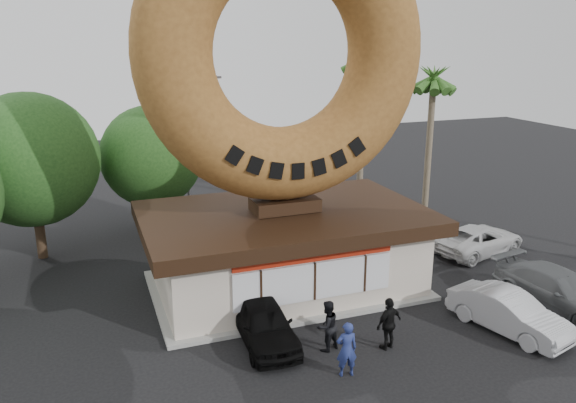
{
  "coord_description": "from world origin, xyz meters",
  "views": [
    {
      "loc": [
        -7.25,
        -13.92,
        9.85
      ],
      "look_at": [
        -0.61,
        4.0,
        4.28
      ],
      "focal_mm": 35.0,
      "sensor_mm": 36.0,
      "label": 1
    }
  ],
  "objects_px": {
    "person_right": "(389,323)",
    "car_white": "(479,239)",
    "person_center": "(327,326)",
    "car_black": "(264,323)",
    "person_left": "(347,349)",
    "car_silver": "(509,312)",
    "street_lamp": "(189,142)",
    "donut_shop": "(285,247)",
    "giant_donut": "(285,53)",
    "car_grey": "(559,290)"
  },
  "relations": [
    {
      "from": "donut_shop",
      "to": "person_left",
      "type": "xyz_separation_m",
      "value": [
        -0.42,
        -6.54,
        -0.88
      ]
    },
    {
      "from": "giant_donut",
      "to": "person_center",
      "type": "distance_m",
      "value": 9.85
    },
    {
      "from": "person_center",
      "to": "car_silver",
      "type": "height_order",
      "value": "person_center"
    },
    {
      "from": "giant_donut",
      "to": "person_left",
      "type": "relative_size",
      "value": 6.24
    },
    {
      "from": "giant_donut",
      "to": "person_right",
      "type": "distance_m",
      "value": 10.26
    },
    {
      "from": "donut_shop",
      "to": "car_grey",
      "type": "height_order",
      "value": "donut_shop"
    },
    {
      "from": "person_right",
      "to": "car_black",
      "type": "bearing_deg",
      "value": -43.3
    },
    {
      "from": "donut_shop",
      "to": "car_grey",
      "type": "xyz_separation_m",
      "value": [
        9.01,
        -5.37,
        -1.02
      ]
    },
    {
      "from": "person_center",
      "to": "car_white",
      "type": "xyz_separation_m",
      "value": [
        10.32,
        5.44,
        -0.2
      ]
    },
    {
      "from": "person_right",
      "to": "person_left",
      "type": "bearing_deg",
      "value": 7.82
    },
    {
      "from": "donut_shop",
      "to": "car_white",
      "type": "xyz_separation_m",
      "value": [
        9.95,
        0.44,
        -1.1
      ]
    },
    {
      "from": "car_black",
      "to": "car_silver",
      "type": "xyz_separation_m",
      "value": [
        8.19,
        -2.26,
        -0.0
      ]
    },
    {
      "from": "person_right",
      "to": "car_silver",
      "type": "xyz_separation_m",
      "value": [
        4.5,
        -0.44,
        -0.2
      ]
    },
    {
      "from": "donut_shop",
      "to": "giant_donut",
      "type": "height_order",
      "value": "giant_donut"
    },
    {
      "from": "donut_shop",
      "to": "person_right",
      "type": "xyz_separation_m",
      "value": [
        1.56,
        -5.63,
        -0.86
      ]
    },
    {
      "from": "giant_donut",
      "to": "person_right",
      "type": "bearing_deg",
      "value": -74.57
    },
    {
      "from": "person_left",
      "to": "car_silver",
      "type": "distance_m",
      "value": 6.5
    },
    {
      "from": "street_lamp",
      "to": "donut_shop",
      "type": "bearing_deg",
      "value": -79.5
    },
    {
      "from": "person_left",
      "to": "person_center",
      "type": "bearing_deg",
      "value": -82.52
    },
    {
      "from": "donut_shop",
      "to": "car_grey",
      "type": "relative_size",
      "value": 2.18
    },
    {
      "from": "donut_shop",
      "to": "person_left",
      "type": "height_order",
      "value": "donut_shop"
    },
    {
      "from": "person_right",
      "to": "person_center",
      "type": "bearing_deg",
      "value": -34.95
    },
    {
      "from": "donut_shop",
      "to": "street_lamp",
      "type": "distance_m",
      "value": 10.54
    },
    {
      "from": "car_silver",
      "to": "car_white",
      "type": "bearing_deg",
      "value": 43.44
    },
    {
      "from": "person_right",
      "to": "car_white",
      "type": "xyz_separation_m",
      "value": [
        8.39,
        6.06,
        -0.24
      ]
    },
    {
      "from": "car_silver",
      "to": "person_center",
      "type": "bearing_deg",
      "value": 154.97
    },
    {
      "from": "person_right",
      "to": "street_lamp",
      "type": "bearing_deg",
      "value": -94.69
    },
    {
      "from": "car_grey",
      "to": "donut_shop",
      "type": "bearing_deg",
      "value": 140.02
    },
    {
      "from": "car_black",
      "to": "person_left",
      "type": "bearing_deg",
      "value": -55.83
    },
    {
      "from": "person_center",
      "to": "car_black",
      "type": "height_order",
      "value": "person_center"
    },
    {
      "from": "person_left",
      "to": "car_white",
      "type": "height_order",
      "value": "person_left"
    },
    {
      "from": "person_left",
      "to": "car_black",
      "type": "relative_size",
      "value": 0.43
    },
    {
      "from": "person_right",
      "to": "car_white",
      "type": "relative_size",
      "value": 0.38
    },
    {
      "from": "donut_shop",
      "to": "street_lamp",
      "type": "relative_size",
      "value": 1.4
    },
    {
      "from": "car_silver",
      "to": "donut_shop",
      "type": "bearing_deg",
      "value": 119.31
    },
    {
      "from": "person_center",
      "to": "person_right",
      "type": "relative_size",
      "value": 0.96
    },
    {
      "from": "donut_shop",
      "to": "car_grey",
      "type": "bearing_deg",
      "value": -30.81
    },
    {
      "from": "giant_donut",
      "to": "car_white",
      "type": "distance_m",
      "value": 13.2
    },
    {
      "from": "person_left",
      "to": "car_silver",
      "type": "relative_size",
      "value": 0.41
    },
    {
      "from": "person_left",
      "to": "car_white",
      "type": "relative_size",
      "value": 0.37
    },
    {
      "from": "person_center",
      "to": "person_right",
      "type": "height_order",
      "value": "person_right"
    },
    {
      "from": "person_left",
      "to": "person_right",
      "type": "distance_m",
      "value": 2.18
    },
    {
      "from": "donut_shop",
      "to": "giant_donut",
      "type": "bearing_deg",
      "value": 90.0
    },
    {
      "from": "person_right",
      "to": "car_white",
      "type": "height_order",
      "value": "person_right"
    },
    {
      "from": "person_left",
      "to": "person_right",
      "type": "bearing_deg",
      "value": -145.93
    },
    {
      "from": "person_left",
      "to": "car_silver",
      "type": "height_order",
      "value": "person_left"
    },
    {
      "from": "car_black",
      "to": "car_grey",
      "type": "distance_m",
      "value": 11.25
    },
    {
      "from": "street_lamp",
      "to": "car_silver",
      "type": "xyz_separation_m",
      "value": [
        7.91,
        -16.08,
        -3.78
      ]
    },
    {
      "from": "street_lamp",
      "to": "person_right",
      "type": "bearing_deg",
      "value": -77.69
    },
    {
      "from": "street_lamp",
      "to": "car_grey",
      "type": "distance_m",
      "value": 19.21
    }
  ]
}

